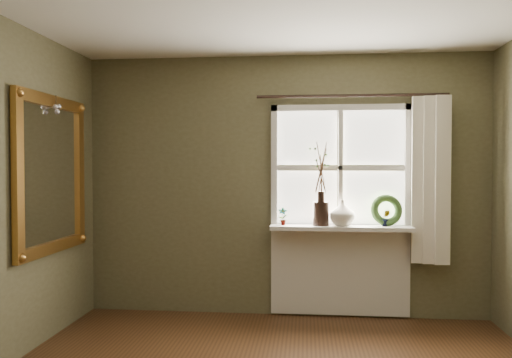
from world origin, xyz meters
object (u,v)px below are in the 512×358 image
Objects in this scene: cream_vase at (342,213)px; wreath at (386,214)px; dark_jug at (321,214)px; gilt_mirror at (52,174)px.

wreath is at bearing 5.39° from cream_vase.
cream_vase is at bearing 176.90° from wreath.
dark_jug is 0.92× the size of cream_vase.
dark_jug is 2.48m from gilt_mirror.
dark_jug is 0.63m from wreath.
wreath is at bearing 15.35° from gilt_mirror.
dark_jug is at bearing 18.35° from gilt_mirror.
gilt_mirror is at bearing -173.14° from wreath.
dark_jug is 0.21m from cream_vase.
wreath reaches higher than cream_vase.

